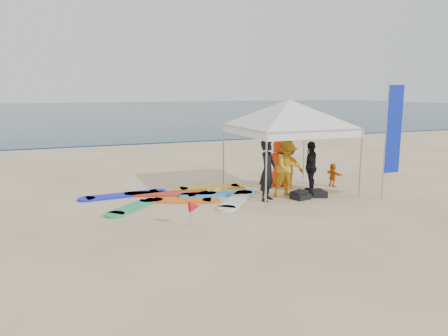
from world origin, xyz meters
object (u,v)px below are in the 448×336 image
person_yellow (288,168)px  person_black_b (311,167)px  person_seated (333,175)px  surfboard_spread (182,196)px  person_orange_a (289,166)px  person_orange_b (278,163)px  canopy_tent (289,100)px  marker_pennant (195,207)px  feather_flag (393,131)px  person_black_a (268,170)px

person_yellow → person_black_b: 1.03m
person_seated → surfboard_spread: (-5.39, 0.45, -0.38)m
person_black_b → surfboard_spread: bearing=-55.8°
person_orange_a → person_black_b: person_black_b is taller
person_yellow → person_orange_a: 1.15m
person_yellow → person_seated: bearing=16.5°
person_orange_b → canopy_tent: (-0.13, -0.87, 2.23)m
person_yellow → person_orange_a: size_ratio=1.17×
surfboard_spread → marker_pennant: bearing=-100.0°
person_black_b → feather_flag: feather_flag is taller
person_yellow → person_black_b: bearing=12.3°
person_black_b → canopy_tent: canopy_tent is taller
person_orange_a → person_yellow: bearing=92.5°
person_black_a → marker_pennant: bearing=168.4°
person_black_b → marker_pennant: (-4.69, -2.02, -0.36)m
canopy_tent → person_seated: bearing=3.8°
person_black_a → person_yellow: 0.86m
person_black_b → marker_pennant: 5.12m
person_orange_b → person_seated: bearing=170.1°
canopy_tent → feather_flag: feather_flag is taller
person_black_b → canopy_tent: (-0.70, 0.32, 2.19)m
person_seated → feather_flag: size_ratio=0.23×
person_yellow → person_orange_b: size_ratio=1.14×
person_yellow → marker_pennant: (-3.69, -1.80, -0.44)m
canopy_tent → person_black_b: bearing=-24.8°
surfboard_spread → person_black_b: bearing=-12.1°
person_orange_a → surfboard_spread: 3.85m
surfboard_spread → canopy_tent: bearing=-9.3°
person_black_a → person_seated: person_black_a is taller
person_orange_b → person_black_b: bearing=128.2°
person_seated → surfboard_spread: 5.42m
person_black_a → person_orange_a: bearing=-0.6°
person_yellow → person_orange_b: bearing=72.4°
person_yellow → person_black_b: (1.00, 0.23, -0.08)m
feather_flag → marker_pennant: 6.73m
person_seated → feather_flag: (0.62, -2.09, 1.72)m
person_yellow → person_seated: size_ratio=2.24×
person_yellow → person_orange_a: bearing=58.1°
person_yellow → person_orange_b: (0.44, 1.42, -0.12)m
person_black_b → person_orange_a: bearing=-105.2°
person_orange_a → person_seated: bearing=-156.5°
person_orange_a → canopy_tent: 2.31m
person_orange_a → person_orange_b: person_orange_b is taller
person_orange_b → feather_flag: size_ratio=0.45×
person_yellow → feather_flag: feather_flag is taller
person_orange_a → person_orange_b: bearing=-36.2°
person_orange_a → canopy_tent: canopy_tent is taller
feather_flag → person_black_a: bearing=162.0°
person_black_a → surfboard_spread: 2.85m
person_orange_b → person_seated: person_orange_b is taller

